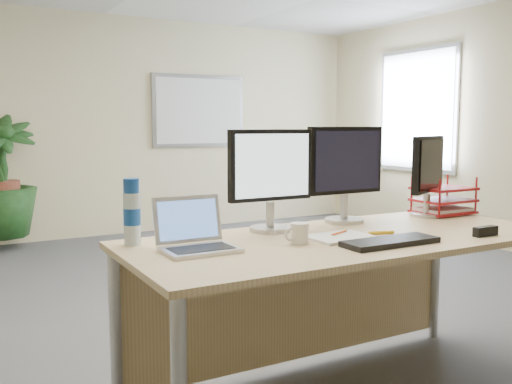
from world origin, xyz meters
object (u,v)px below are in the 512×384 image
laptop (195,236)px  monitor_right (345,168)px  floor_plant (0,182)px  monitor_left (271,173)px  desk (332,267)px

laptop → monitor_right: bearing=12.9°
floor_plant → monitor_right: (1.32, -4.26, 0.38)m
floor_plant → laptop: 4.50m
monitor_left → monitor_right: monitor_right is taller
desk → monitor_left: 0.57m
desk → floor_plant: 4.60m
desk → floor_plant: size_ratio=1.45×
monitor_left → laptop: (-0.51, -0.21, -0.24)m
monitor_left → desk: bearing=-36.0°
laptop → desk: bearing=1.9°
desk → monitor_right: monitor_right is taller
floor_plant → laptop: floor_plant is taller
monitor_left → laptop: monitor_left is taller
monitor_right → laptop: size_ratio=1.68×
monitor_left → monitor_right: (0.49, 0.02, 0.01)m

